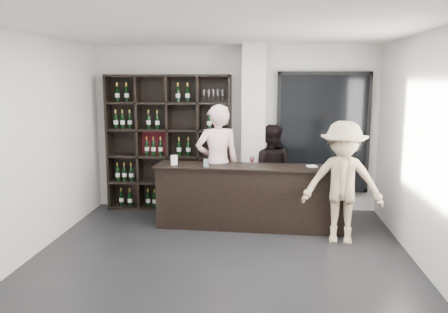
# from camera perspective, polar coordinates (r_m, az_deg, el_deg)

# --- Properties ---
(floor) EXTENTS (5.00, 5.50, 0.01)m
(floor) POSITION_cam_1_polar(r_m,az_deg,el_deg) (6.12, -0.54, -13.08)
(floor) COLOR black
(floor) RESTS_ON ground
(wine_shelf) EXTENTS (2.20, 0.35, 2.40)m
(wine_shelf) POSITION_cam_1_polar(r_m,az_deg,el_deg) (8.45, -6.65, 1.62)
(wine_shelf) COLOR black
(wine_shelf) RESTS_ON floor
(structural_column) EXTENTS (0.40, 0.40, 2.90)m
(structural_column) POSITION_cam_1_polar(r_m,az_deg,el_deg) (8.15, 3.58, 3.15)
(structural_column) COLOR silver
(structural_column) RESTS_ON floor
(glass_panel) EXTENTS (1.60, 0.08, 2.10)m
(glass_panel) POSITION_cam_1_polar(r_m,az_deg,el_deg) (8.43, 11.81, 2.84)
(glass_panel) COLOR black
(glass_panel) RESTS_ON floor
(tasting_counter) EXTENTS (3.02, 0.63, 0.99)m
(tasting_counter) POSITION_cam_1_polar(r_m,az_deg,el_deg) (7.46, 3.33, -4.87)
(tasting_counter) COLOR black
(tasting_counter) RESTS_ON floor
(taster_pink) EXTENTS (0.80, 0.63, 1.93)m
(taster_pink) POSITION_cam_1_polar(r_m,az_deg,el_deg) (7.64, -0.79, -0.92)
(taster_pink) COLOR beige
(taster_pink) RESTS_ON floor
(taster_black) EXTENTS (0.84, 0.71, 1.56)m
(taster_black) POSITION_cam_1_polar(r_m,az_deg,el_deg) (8.18, 5.58, -1.59)
(taster_black) COLOR black
(taster_black) RESTS_ON floor
(customer) EXTENTS (1.21, 0.81, 1.75)m
(customer) POSITION_cam_1_polar(r_m,az_deg,el_deg) (6.93, 14.09, -3.07)
(customer) COLOR tan
(customer) RESTS_ON floor
(wine_glass) EXTENTS (0.10, 0.10, 0.19)m
(wine_glass) POSITION_cam_1_polar(r_m,az_deg,el_deg) (7.23, 3.39, -0.56)
(wine_glass) COLOR white
(wine_glass) RESTS_ON tasting_counter
(spit_cup) EXTENTS (0.11, 0.11, 0.12)m
(spit_cup) POSITION_cam_1_polar(r_m,az_deg,el_deg) (7.25, -2.16, -0.80)
(spit_cup) COLOR #A9C1D1
(spit_cup) RESTS_ON tasting_counter
(napkin_stack) EXTENTS (0.17, 0.17, 0.02)m
(napkin_stack) POSITION_cam_1_polar(r_m,az_deg,el_deg) (7.38, 10.53, -1.15)
(napkin_stack) COLOR white
(napkin_stack) RESTS_ON tasting_counter
(card_stand) EXTENTS (0.11, 0.08, 0.15)m
(card_stand) POSITION_cam_1_polar(r_m,az_deg,el_deg) (7.45, -6.02, -0.43)
(card_stand) COLOR white
(card_stand) RESTS_ON tasting_counter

